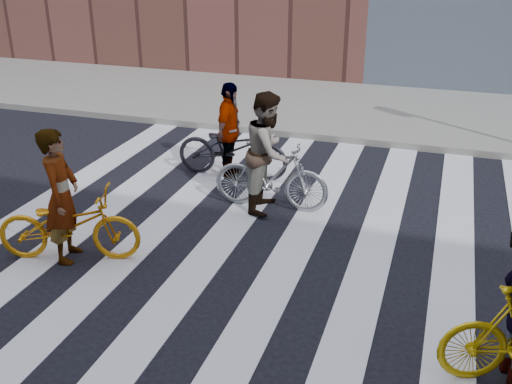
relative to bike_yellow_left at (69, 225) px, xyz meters
The scene contains 9 objects.
ground 2.62m from the bike_yellow_left, 24.19° to the left, with size 100.00×100.00×0.00m, color black.
sidewalk_far 8.88m from the bike_yellow_left, 74.68° to the left, with size 100.00×5.00×0.15m, color gray.
zebra_crosswalk 2.62m from the bike_yellow_left, 24.19° to the left, with size 8.25×10.00×0.01m.
bike_yellow_left is the anchor object (origin of this frame).
bike_silver_mid 3.26m from the bike_yellow_left, 48.40° to the left, with size 0.54×1.90×1.14m, color #969A9F.
bike_dark_rear 3.73m from the bike_yellow_left, 73.15° to the left, with size 0.73×2.09×1.10m, color black.
rider_left 0.43m from the bike_yellow_left, behind, with size 0.69×0.45×1.89m, color slate.
rider_mid 3.26m from the bike_yellow_left, 49.06° to the left, with size 0.95×0.74×1.96m, color slate.
rider_rear 3.73m from the bike_yellow_left, 73.89° to the left, with size 1.04×0.43×1.77m, color slate.
Camera 1 is at (2.39, -7.22, 4.22)m, focal length 42.00 mm.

